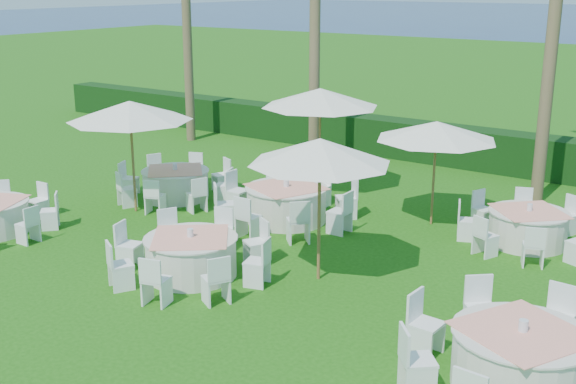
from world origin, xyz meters
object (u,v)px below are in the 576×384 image
umbrella_a (130,111)px  umbrella_d (436,131)px  umbrella_c (320,98)px  banquet_table_f (528,227)px  banquet_table_c (520,357)px  banquet_table_e (286,203)px  banquet_table_b (191,255)px  banquet_table_d (176,183)px  umbrella_b (320,151)px

umbrella_a → umbrella_d: umbrella_a is taller
umbrella_c → umbrella_d: size_ratio=1.12×
umbrella_d → banquet_table_f: bearing=-1.6°
umbrella_a → umbrella_c: size_ratio=0.96×
banquet_table_c → banquet_table_e: 8.04m
banquet_table_c → umbrella_a: bearing=165.7°
umbrella_d → banquet_table_b: bearing=-115.0°
banquet_table_c → banquet_table_e: bearing=148.9°
banquet_table_d → umbrella_a: 2.53m
banquet_table_c → banquet_table_d: banquet_table_c is taller
umbrella_a → umbrella_b: bearing=-9.5°
umbrella_a → umbrella_c: bearing=54.7°
banquet_table_f → umbrella_d: bearing=178.4°
banquet_table_f → umbrella_b: size_ratio=1.06×
banquet_table_c → banquet_table_d: bearing=158.7°
umbrella_b → banquet_table_b: bearing=-149.2°
banquet_table_b → banquet_table_c: size_ratio=0.92×
banquet_table_b → umbrella_a: umbrella_a is taller
banquet_table_c → umbrella_c: (-7.56, 6.69, 2.13)m
umbrella_b → banquet_table_c: bearing=-20.4°
banquet_table_c → umbrella_b: umbrella_b is taller
umbrella_b → umbrella_c: (-3.18, 5.06, 0.05)m
banquet_table_f → umbrella_b: 5.45m
umbrella_b → banquet_table_d: bearing=158.1°
banquet_table_b → banquet_table_d: (-3.84, 3.67, -0.01)m
umbrella_b → banquet_table_f: bearing=57.1°
banquet_table_b → banquet_table_f: banquet_table_b is taller
banquet_table_b → umbrella_a: (-3.91, 2.28, 2.11)m
banquet_table_f → umbrella_a: (-8.76, -3.20, 2.13)m
banquet_table_d → umbrella_b: umbrella_b is taller
banquet_table_e → banquet_table_d: bearing=-178.1°
banquet_table_b → umbrella_a: size_ratio=1.05×
banquet_table_d → banquet_table_f: size_ratio=1.03×
banquet_table_d → umbrella_d: umbrella_d is taller
banquet_table_b → banquet_table_c: (6.51, -0.37, 0.03)m
umbrella_b → umbrella_d: size_ratio=0.99×
banquet_table_f → banquet_table_e: bearing=-162.0°
banquet_table_f → umbrella_b: bearing=-122.9°
banquet_table_d → umbrella_a: size_ratio=1.00×
banquet_table_c → umbrella_b: size_ratio=1.24×
umbrella_d → banquet_table_d: bearing=-163.7°
umbrella_c → umbrella_d: bearing=-12.2°
banquet_table_b → umbrella_b: umbrella_b is taller
banquet_table_f → umbrella_c: (-5.90, 0.84, 2.18)m
banquet_table_f → umbrella_a: 9.57m
banquet_table_b → umbrella_b: (2.13, 1.27, 2.11)m
banquet_table_e → banquet_table_c: bearing=-31.1°
umbrella_a → umbrella_c: umbrella_c is taller
banquet_table_e → umbrella_d: size_ratio=1.21×
banquet_table_b → banquet_table_d: 5.31m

